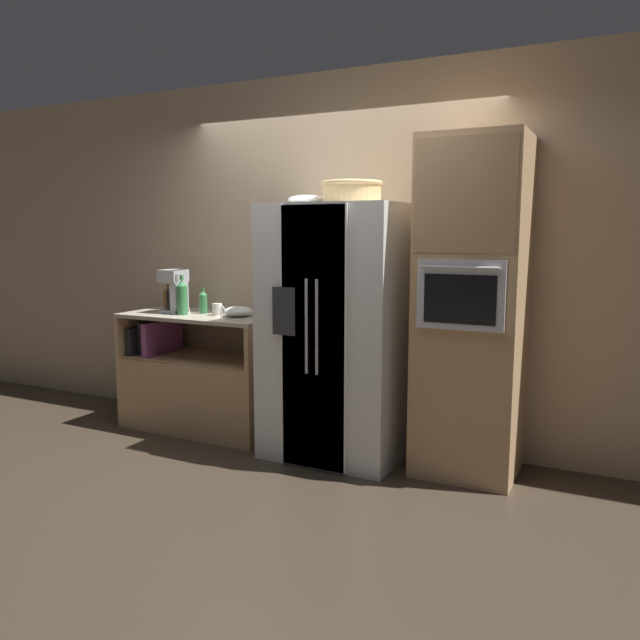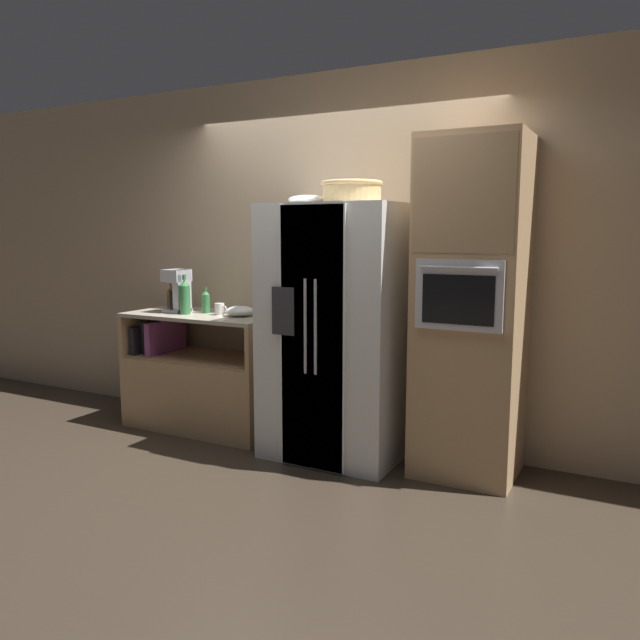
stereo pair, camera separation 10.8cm
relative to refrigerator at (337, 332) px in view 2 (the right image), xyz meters
name	(u,v)px [view 2 (the right image)]	position (x,y,z in m)	size (l,w,h in m)	color
ground_plane	(310,452)	(-0.19, -0.07, -0.90)	(20.00, 20.00, 0.00)	#382D23
wall_back	(340,259)	(-0.19, 0.42, 0.50)	(12.00, 0.06, 2.80)	tan
counter_left	(205,385)	(-1.25, 0.06, -0.55)	(1.29, 0.65, 0.95)	tan
refrigerator	(337,332)	(0.00, 0.00, 0.00)	(0.96, 0.80, 1.80)	white
wall_oven	(471,309)	(0.93, 0.08, 0.21)	(0.66, 0.67, 2.21)	tan
wicker_basket	(352,191)	(0.11, -0.02, 0.98)	(0.42, 0.42, 0.15)	tan
fruit_bowl	(307,200)	(-0.22, -0.03, 0.93)	(0.27, 0.27, 0.06)	white
bottle_tall	(171,298)	(-1.62, 0.11, 0.15)	(0.08, 0.08, 0.22)	brown
bottle_short	(185,297)	(-1.34, -0.05, 0.19)	(0.09, 0.09, 0.32)	#33723F
bottle_wide	(206,301)	(-1.24, 0.09, 0.14)	(0.07, 0.07, 0.21)	#33723F
mug	(220,309)	(-1.07, 0.05, 0.10)	(0.11, 0.08, 0.09)	silver
mixing_bowl	(240,311)	(-0.88, 0.06, 0.09)	(0.23, 0.23, 0.08)	white
coffee_maker	(178,289)	(-1.47, 0.03, 0.24)	(0.17, 0.20, 0.35)	#B2B2B7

